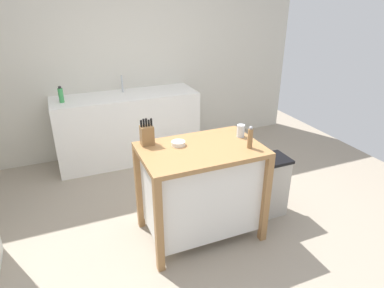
# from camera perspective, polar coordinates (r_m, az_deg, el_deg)

# --- Properties ---
(ground_plane) EXTENTS (5.97, 5.97, 0.00)m
(ground_plane) POSITION_cam_1_polar(r_m,az_deg,el_deg) (3.31, -0.34, -14.87)
(ground_plane) COLOR gray
(ground_plane) RESTS_ON ground
(wall_back) EXTENTS (4.97, 0.10, 2.60)m
(wall_back) POSITION_cam_1_polar(r_m,az_deg,el_deg) (4.68, -10.70, 14.27)
(wall_back) COLOR beige
(wall_back) RESTS_ON ground
(kitchen_island) EXTENTS (1.05, 0.68, 0.90)m
(kitchen_island) POSITION_cam_1_polar(r_m,az_deg,el_deg) (3.02, 1.47, -7.40)
(kitchen_island) COLOR #9E7042
(kitchen_island) RESTS_ON ground
(knife_block) EXTENTS (0.11, 0.09, 0.24)m
(knife_block) POSITION_cam_1_polar(r_m,az_deg,el_deg) (2.88, -7.73, 1.59)
(knife_block) COLOR olive
(knife_block) RESTS_ON kitchen_island
(bowl_ceramic_wide) EXTENTS (0.12, 0.12, 0.04)m
(bowl_ceramic_wide) POSITION_cam_1_polar(r_m,az_deg,el_deg) (2.87, -2.37, 0.15)
(bowl_ceramic_wide) COLOR silver
(bowl_ceramic_wide) RESTS_ON kitchen_island
(drinking_cup) EXTENTS (0.07, 0.07, 0.12)m
(drinking_cup) POSITION_cam_1_polar(r_m,az_deg,el_deg) (3.06, 8.35, 2.25)
(drinking_cup) COLOR silver
(drinking_cup) RESTS_ON kitchen_island
(pepper_grinder) EXTENTS (0.04, 0.04, 0.20)m
(pepper_grinder) POSITION_cam_1_polar(r_m,az_deg,el_deg) (2.84, 9.94, 1.08)
(pepper_grinder) COLOR olive
(pepper_grinder) RESTS_ON kitchen_island
(trash_bin) EXTENTS (0.36, 0.28, 0.63)m
(trash_bin) POSITION_cam_1_polar(r_m,az_deg,el_deg) (3.48, 12.92, -7.03)
(trash_bin) COLOR #B7B2A8
(trash_bin) RESTS_ON ground
(sink_counter) EXTENTS (1.84, 0.60, 0.90)m
(sink_counter) POSITION_cam_1_polar(r_m,az_deg,el_deg) (4.54, -10.92, 2.81)
(sink_counter) COLOR white
(sink_counter) RESTS_ON ground
(sink_faucet) EXTENTS (0.02, 0.02, 0.22)m
(sink_faucet) POSITION_cam_1_polar(r_m,az_deg,el_deg) (4.50, -11.89, 10.06)
(sink_faucet) COLOR #B7BCC1
(sink_faucet) RESTS_ON sink_counter
(bottle_spray_cleaner) EXTENTS (0.06, 0.06, 0.19)m
(bottle_spray_cleaner) POSITION_cam_1_polar(r_m,az_deg,el_deg) (4.27, -21.56, 7.81)
(bottle_spray_cleaner) COLOR green
(bottle_spray_cleaner) RESTS_ON sink_counter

